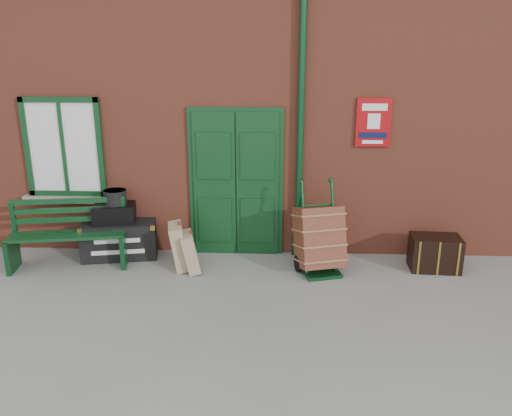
# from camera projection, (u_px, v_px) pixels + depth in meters

# --- Properties ---
(ground) EXTENTS (80.00, 80.00, 0.00)m
(ground) POSITION_uv_depth(u_px,v_px,m) (250.00, 295.00, 6.46)
(ground) COLOR gray
(ground) RESTS_ON ground
(station_building) EXTENTS (10.30, 4.30, 4.36)m
(station_building) POSITION_uv_depth(u_px,v_px,m) (261.00, 102.00, 9.17)
(station_building) COLOR #9C4832
(station_building) RESTS_ON ground
(bench) EXTENTS (1.70, 0.79, 1.02)m
(bench) POSITION_uv_depth(u_px,v_px,m) (68.00, 232.00, 7.26)
(bench) COLOR #0F381A
(bench) RESTS_ON ground
(houdini_trunk) EXTENTS (1.20, 0.81, 0.55)m
(houdini_trunk) POSITION_uv_depth(u_px,v_px,m) (120.00, 239.00, 7.67)
(houdini_trunk) COLOR black
(houdini_trunk) RESTS_ON ground
(strongbox) EXTENTS (0.68, 0.55, 0.28)m
(strongbox) POSITION_uv_depth(u_px,v_px,m) (115.00, 213.00, 7.55)
(strongbox) COLOR black
(strongbox) RESTS_ON houdini_trunk
(hatbox) EXTENTS (0.39, 0.39, 0.22)m
(hatbox) POSITION_uv_depth(u_px,v_px,m) (115.00, 197.00, 7.48)
(hatbox) COLOR black
(hatbox) RESTS_ON strongbox
(suitcase_back) EXTENTS (0.38, 0.52, 0.67)m
(suitcase_back) POSITION_uv_depth(u_px,v_px,m) (179.00, 246.00, 7.20)
(suitcase_back) COLOR tan
(suitcase_back) RESTS_ON ground
(suitcase_front) EXTENTS (0.36, 0.47, 0.58)m
(suitcase_front) POSITION_uv_depth(u_px,v_px,m) (190.00, 252.00, 7.11)
(suitcase_front) COLOR tan
(suitcase_front) RESTS_ON ground
(porter_trolley) EXTENTS (0.78, 0.82, 1.28)m
(porter_trolley) POSITION_uv_depth(u_px,v_px,m) (319.00, 238.00, 7.05)
(porter_trolley) COLOR #0D3619
(porter_trolley) RESTS_ON ground
(dark_trunk) EXTENTS (0.71, 0.49, 0.50)m
(dark_trunk) POSITION_uv_depth(u_px,v_px,m) (435.00, 253.00, 7.19)
(dark_trunk) COLOR black
(dark_trunk) RESTS_ON ground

